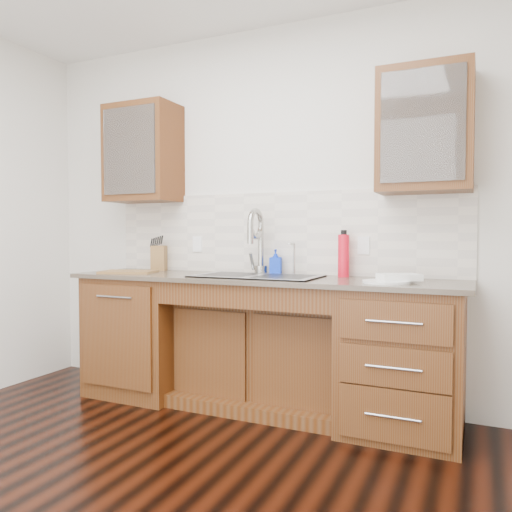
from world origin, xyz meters
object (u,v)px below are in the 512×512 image
at_px(water_bottle, 344,256).
at_px(cutting_board, 129,272).
at_px(knife_block, 160,258).
at_px(plate, 386,282).
at_px(soap_bottle, 276,262).

relative_size(water_bottle, cutting_board, 0.75).
bearing_deg(water_bottle, cutting_board, -168.51).
bearing_deg(knife_block, cutting_board, -118.54).
distance_m(knife_block, cutting_board, 0.36).
xyz_separation_m(water_bottle, knife_block, (-1.50, 0.03, -0.04)).
height_order(water_bottle, plate, water_bottle).
height_order(water_bottle, cutting_board, water_bottle).
relative_size(soap_bottle, plate, 0.66).
bearing_deg(water_bottle, soap_bottle, 177.66).
bearing_deg(knife_block, soap_bottle, -23.26).
bearing_deg(water_bottle, plate, -43.82).
bearing_deg(cutting_board, plate, -0.23).
bearing_deg(cutting_board, water_bottle, 11.49).
xyz_separation_m(soap_bottle, water_bottle, (0.50, -0.02, 0.05)).
relative_size(soap_bottle, cutting_board, 0.47).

